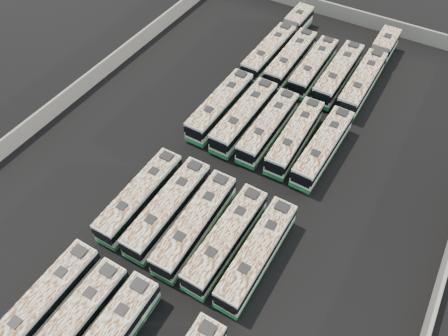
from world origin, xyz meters
TOP-DOWN VIEW (x-y plane):
  - ground at (0.00, 0.00)m, footprint 140.00×140.00m
  - perimeter_wall at (0.00, 0.00)m, footprint 45.20×73.20m
  - bus_front_far_left at (-5.14, -19.66)m, footprint 2.35×11.11m
  - bus_front_left at (-1.88, -19.82)m, footprint 2.39×11.15m
  - bus_midfront_far_left at (-5.09, -7.02)m, footprint 2.40×11.19m
  - bus_midfront_left at (-1.90, -6.84)m, footprint 2.50×11.51m
  - bus_midfront_center at (1.28, -7.00)m, footprint 2.70×11.53m
  - bus_midfront_right at (4.54, -6.92)m, footprint 2.54×11.38m
  - bus_midfront_far_right at (7.67, -6.85)m, footprint 2.44×11.34m
  - bus_midback_far_left at (-5.15, 8.29)m, footprint 2.51×11.58m
  - bus_midback_left at (-1.86, 8.13)m, footprint 2.58×11.69m
  - bus_midback_center at (1.23, 8.05)m, footprint 2.40×11.15m
  - bus_midback_right at (4.48, 8.15)m, footprint 2.64×11.19m
  - bus_midback_far_right at (7.74, 8.17)m, footprint 2.66×11.37m
  - bus_back_far_left at (-5.07, 23.89)m, footprint 2.59×17.66m
  - bus_back_left at (-1.97, 20.94)m, footprint 2.53×11.45m
  - bus_back_center at (1.22, 20.96)m, footprint 2.48×11.13m
  - bus_back_right at (4.53, 21.07)m, footprint 2.47×11.66m
  - bus_back_far_right at (7.71, 23.97)m, footprint 2.47×18.04m

SIDE VIEW (x-z plane):
  - ground at x=0.00m, z-range 0.00..0.00m
  - perimeter_wall at x=0.00m, z-range 0.00..2.20m
  - bus_back_center at x=1.22m, z-range 0.04..3.16m
  - bus_front_far_left at x=-5.14m, z-range 0.04..3.16m
  - bus_midback_right at x=4.48m, z-range 0.04..3.17m
  - bus_front_left at x=-1.88m, z-range 0.04..3.17m
  - bus_midback_center at x=1.23m, z-range 0.04..3.17m
  - bus_midfront_far_left at x=-5.09m, z-range 0.04..3.19m
  - bus_midback_far_right at x=7.74m, z-range 0.04..3.22m
  - bus_midfront_far_right at x=7.67m, z-range 0.04..3.23m
  - bus_back_far_left at x=-5.07m, z-range 0.03..3.23m
  - bus_midfront_right at x=4.54m, z-range 0.04..3.23m
  - bus_back_left at x=-1.97m, z-range 0.04..3.26m
  - bus_midfront_center at x=1.28m, z-range 0.04..3.27m
  - bus_midfront_left at x=-1.90m, z-range 0.04..3.28m
  - bus_midback_far_left at x=-5.15m, z-range 0.04..3.29m
  - bus_back_far_right at x=7.71m, z-range 0.03..3.31m
  - bus_back_right at x=4.53m, z-range 0.04..3.32m
  - bus_midback_left at x=-1.86m, z-range 0.04..3.32m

